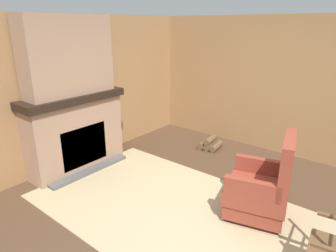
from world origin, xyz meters
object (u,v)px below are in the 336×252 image
object	(u,v)px
storage_case	(76,88)
oil_lamp_vase	(54,90)
firewood_stack	(210,144)
armchair	(262,189)

from	to	relation	value
storage_case	oil_lamp_vase	bearing A→B (deg)	-90.02
firewood_stack	armchair	bearing A→B (deg)	-42.23
firewood_stack	oil_lamp_vase	bearing A→B (deg)	-119.52
firewood_stack	oil_lamp_vase	world-z (taller)	oil_lamp_vase
firewood_stack	storage_case	distance (m)	2.61
armchair	firewood_stack	size ratio (longest dim) A/B	2.46
armchair	oil_lamp_vase	bearing A→B (deg)	1.78
armchair	oil_lamp_vase	xyz separation A→B (m)	(-2.87, -0.85, 0.96)
firewood_stack	oil_lamp_vase	size ratio (longest dim) A/B	1.50
armchair	firewood_stack	bearing A→B (deg)	-56.96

